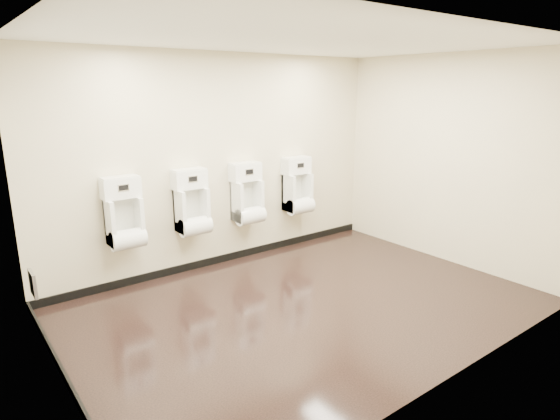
# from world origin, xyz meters

# --- Properties ---
(ground) EXTENTS (5.00, 3.50, 0.00)m
(ground) POSITION_xyz_m (0.00, 0.00, 0.00)
(ground) COLOR black
(ground) RESTS_ON ground
(ceiling) EXTENTS (5.00, 3.50, 0.00)m
(ceiling) POSITION_xyz_m (0.00, 0.00, 2.80)
(ceiling) COLOR silver
(back_wall) EXTENTS (5.00, 0.02, 2.80)m
(back_wall) POSITION_xyz_m (0.00, 1.75, 1.40)
(back_wall) COLOR beige
(back_wall) RESTS_ON ground
(front_wall) EXTENTS (5.00, 0.02, 2.80)m
(front_wall) POSITION_xyz_m (0.00, -1.75, 1.40)
(front_wall) COLOR beige
(front_wall) RESTS_ON ground
(left_wall) EXTENTS (0.02, 3.50, 2.80)m
(left_wall) POSITION_xyz_m (-2.50, 0.00, 1.40)
(left_wall) COLOR beige
(left_wall) RESTS_ON ground
(right_wall) EXTENTS (0.02, 3.50, 2.80)m
(right_wall) POSITION_xyz_m (2.50, 0.00, 1.40)
(right_wall) COLOR beige
(right_wall) RESTS_ON ground
(tile_overlay_left) EXTENTS (0.01, 3.50, 2.80)m
(tile_overlay_left) POSITION_xyz_m (-2.50, 0.00, 1.40)
(tile_overlay_left) COLOR white
(tile_overlay_left) RESTS_ON ground
(skirting_back) EXTENTS (5.00, 0.02, 0.10)m
(skirting_back) POSITION_xyz_m (0.00, 1.74, 0.05)
(skirting_back) COLOR black
(skirting_back) RESTS_ON ground
(skirting_left) EXTENTS (0.02, 3.50, 0.10)m
(skirting_left) POSITION_xyz_m (-2.49, 0.00, 0.05)
(skirting_left) COLOR black
(skirting_left) RESTS_ON ground
(access_panel) EXTENTS (0.04, 0.25, 0.25)m
(access_panel) POSITION_xyz_m (-2.48, 1.20, 0.50)
(access_panel) COLOR #9E9EA3
(access_panel) RESTS_ON left_wall
(urinal_0) EXTENTS (0.44, 0.33, 0.82)m
(urinal_0) POSITION_xyz_m (-1.40, 1.60, 0.89)
(urinal_0) COLOR white
(urinal_0) RESTS_ON back_wall
(urinal_1) EXTENTS (0.44, 0.33, 0.82)m
(urinal_1) POSITION_xyz_m (-0.54, 1.60, 0.89)
(urinal_1) COLOR white
(urinal_1) RESTS_ON back_wall
(urinal_2) EXTENTS (0.44, 0.33, 0.82)m
(urinal_2) POSITION_xyz_m (0.29, 1.60, 0.89)
(urinal_2) COLOR white
(urinal_2) RESTS_ON back_wall
(urinal_3) EXTENTS (0.44, 0.33, 0.82)m
(urinal_3) POSITION_xyz_m (1.18, 1.60, 0.89)
(urinal_3) COLOR white
(urinal_3) RESTS_ON back_wall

